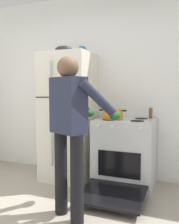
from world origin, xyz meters
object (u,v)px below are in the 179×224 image
at_px(stove_range, 125,154).
at_px(red_pot, 113,114).
at_px(person_cook, 72,122).
at_px(coffee_mug, 82,50).
at_px(refrigerator, 69,117).
at_px(pepper_mill, 151,113).
at_px(mixing_bowl, 64,50).

relative_size(stove_range, red_pot, 3.33).
xyz_separation_m(person_cook, coffee_mug, (-0.34, 1.06, 0.88)).
distance_m(refrigerator, person_cook, 1.13).
relative_size(coffee_mug, pepper_mill, 0.79).
distance_m(stove_range, person_cook, 1.16).
bearing_deg(red_pot, pepper_mill, 28.52).
relative_size(person_cook, coffee_mug, 14.28).
bearing_deg(mixing_bowl, refrigerator, -0.22).
bearing_deg(pepper_mill, stove_range, -144.02).
xyz_separation_m(stove_range, person_cook, (-0.30, -0.99, 0.52)).
relative_size(coffee_mug, mixing_bowl, 0.45).
bearing_deg(person_cook, red_pot, 81.53).
bearing_deg(coffee_mug, mixing_bowl, -169.22).
bearing_deg(mixing_bowl, person_cook, -59.11).
bearing_deg(mixing_bowl, red_pot, -3.85).
height_order(red_pot, pepper_mill, pepper_mill).
height_order(red_pot, coffee_mug, coffee_mug).
xyz_separation_m(stove_range, mixing_bowl, (-0.90, 0.02, 1.41)).
height_order(person_cook, red_pot, person_cook).
distance_m(red_pot, mixing_bowl, 1.16).
relative_size(stove_range, mixing_bowl, 4.88).
height_order(coffee_mug, mixing_bowl, mixing_bowl).
bearing_deg(person_cook, stove_range, 72.98).
bearing_deg(pepper_mill, coffee_mug, -170.94).
distance_m(stove_range, coffee_mug, 1.55).
xyz_separation_m(refrigerator, mixing_bowl, (-0.08, 0.00, 0.95)).
xyz_separation_m(refrigerator, pepper_mill, (1.12, 0.20, 0.07)).
bearing_deg(person_cook, coffee_mug, 107.81).
xyz_separation_m(person_cook, mixing_bowl, (-0.60, 1.01, 0.89)).
relative_size(person_cook, pepper_mill, 11.35).
bearing_deg(stove_range, refrigerator, 178.78).
relative_size(refrigerator, mixing_bowl, 7.25).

